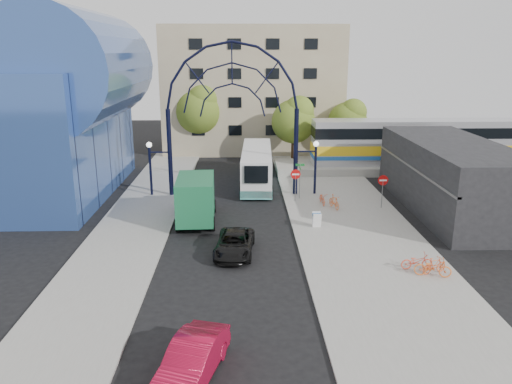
{
  "coord_description": "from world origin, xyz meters",
  "views": [
    {
      "loc": [
        0.72,
        -24.93,
        11.34
      ],
      "look_at": [
        1.6,
        6.0,
        2.54
      ],
      "focal_mm": 35.0,
      "sensor_mm": 36.0,
      "label": 1
    }
  ],
  "objects_px": {
    "bike_near_a": "(322,198)",
    "tree_north_b": "(200,108)",
    "train_car": "(442,142)",
    "black_suv": "(235,244)",
    "bike_near_b": "(334,202)",
    "tree_north_a": "(295,119)",
    "tree_north_c": "(349,119)",
    "red_sedan": "(192,360)",
    "city_bus": "(257,166)",
    "street_name_sign": "(300,174)",
    "bike_far_b": "(434,265)",
    "bike_far_a": "(417,261)",
    "sandwich_board": "(317,218)",
    "do_not_enter_sign": "(383,184)",
    "bike_far_c": "(433,268)",
    "green_truck": "(196,198)",
    "stop_sign": "(296,177)",
    "gateway_arch": "(232,88)"
  },
  "relations": [
    {
      "from": "do_not_enter_sign",
      "to": "tree_north_c",
      "type": "distance_m",
      "value": 18.11
    },
    {
      "from": "train_car",
      "to": "red_sedan",
      "type": "bearing_deg",
      "value": -123.89
    },
    {
      "from": "tree_north_a",
      "to": "bike_near_a",
      "type": "distance_m",
      "value": 15.39
    },
    {
      "from": "do_not_enter_sign",
      "to": "sandwich_board",
      "type": "relative_size",
      "value": 2.51
    },
    {
      "from": "tree_north_a",
      "to": "bike_far_b",
      "type": "height_order",
      "value": "tree_north_a"
    },
    {
      "from": "do_not_enter_sign",
      "to": "tree_north_b",
      "type": "relative_size",
      "value": 0.31
    },
    {
      "from": "gateway_arch",
      "to": "stop_sign",
      "type": "height_order",
      "value": "gateway_arch"
    },
    {
      "from": "gateway_arch",
      "to": "street_name_sign",
      "type": "relative_size",
      "value": 4.87
    },
    {
      "from": "sandwich_board",
      "to": "tree_north_a",
      "type": "height_order",
      "value": "tree_north_a"
    },
    {
      "from": "city_bus",
      "to": "bike_near_a",
      "type": "relative_size",
      "value": 6.81
    },
    {
      "from": "red_sedan",
      "to": "bike_far_a",
      "type": "height_order",
      "value": "red_sedan"
    },
    {
      "from": "street_name_sign",
      "to": "train_car",
      "type": "xyz_separation_m",
      "value": [
        14.8,
        9.4,
        0.77
      ]
    },
    {
      "from": "tree_north_c",
      "to": "bike_near_a",
      "type": "bearing_deg",
      "value": -107.62
    },
    {
      "from": "street_name_sign",
      "to": "tree_north_c",
      "type": "xyz_separation_m",
      "value": [
        6.92,
        15.33,
        2.15
      ]
    },
    {
      "from": "do_not_enter_sign",
      "to": "sandwich_board",
      "type": "distance_m",
      "value": 6.85
    },
    {
      "from": "bike_far_b",
      "to": "bike_far_a",
      "type": "bearing_deg",
      "value": 33.25
    },
    {
      "from": "black_suv",
      "to": "bike_near_b",
      "type": "relative_size",
      "value": 2.73
    },
    {
      "from": "gateway_arch",
      "to": "bike_far_a",
      "type": "distance_m",
      "value": 19.5
    },
    {
      "from": "gateway_arch",
      "to": "bike_near_a",
      "type": "distance_m",
      "value": 10.88
    },
    {
      "from": "train_car",
      "to": "tree_north_c",
      "type": "distance_m",
      "value": 9.95
    },
    {
      "from": "city_bus",
      "to": "bike_far_a",
      "type": "height_order",
      "value": "city_bus"
    },
    {
      "from": "stop_sign",
      "to": "gateway_arch",
      "type": "bearing_deg",
      "value": 157.37
    },
    {
      "from": "tree_north_c",
      "to": "do_not_enter_sign",
      "type": "bearing_deg",
      "value": -93.58
    },
    {
      "from": "do_not_enter_sign",
      "to": "bike_far_b",
      "type": "relative_size",
      "value": 1.69
    },
    {
      "from": "gateway_arch",
      "to": "black_suv",
      "type": "height_order",
      "value": "gateway_arch"
    },
    {
      "from": "stop_sign",
      "to": "bike_far_a",
      "type": "bearing_deg",
      "value": -67.99
    },
    {
      "from": "do_not_enter_sign",
      "to": "bike_far_b",
      "type": "xyz_separation_m",
      "value": [
        -0.31,
        -11.29,
        -1.41
      ]
    },
    {
      "from": "city_bus",
      "to": "bike_far_c",
      "type": "height_order",
      "value": "city_bus"
    },
    {
      "from": "stop_sign",
      "to": "green_truck",
      "type": "relative_size",
      "value": 0.38
    },
    {
      "from": "bike_near_b",
      "to": "tree_north_b",
      "type": "bearing_deg",
      "value": 105.13
    },
    {
      "from": "tree_north_b",
      "to": "red_sedan",
      "type": "distance_m",
      "value": 39.74
    },
    {
      "from": "bike_near_b",
      "to": "red_sedan",
      "type": "bearing_deg",
      "value": -128.37
    },
    {
      "from": "city_bus",
      "to": "bike_far_a",
      "type": "distance_m",
      "value": 20.06
    },
    {
      "from": "stop_sign",
      "to": "black_suv",
      "type": "xyz_separation_m",
      "value": [
        -4.55,
        -10.14,
        -1.36
      ]
    },
    {
      "from": "city_bus",
      "to": "train_car",
      "type": "bearing_deg",
      "value": 15.74
    },
    {
      "from": "bike_near_a",
      "to": "tree_north_b",
      "type": "bearing_deg",
      "value": 116.46
    },
    {
      "from": "tree_north_a",
      "to": "tree_north_c",
      "type": "bearing_deg",
      "value": 18.44
    },
    {
      "from": "tree_north_a",
      "to": "bike_near_b",
      "type": "relative_size",
      "value": 4.21
    },
    {
      "from": "do_not_enter_sign",
      "to": "train_car",
      "type": "distance_m",
      "value": 15.03
    },
    {
      "from": "train_car",
      "to": "black_suv",
      "type": "distance_m",
      "value": 28.3
    },
    {
      "from": "tree_north_b",
      "to": "bike_far_c",
      "type": "relative_size",
      "value": 4.31
    },
    {
      "from": "city_bus",
      "to": "stop_sign",
      "type": "bearing_deg",
      "value": -61.43
    },
    {
      "from": "train_car",
      "to": "tree_north_b",
      "type": "xyz_separation_m",
      "value": [
        -23.88,
        7.93,
        2.37
      ]
    },
    {
      "from": "green_truck",
      "to": "bike_near_a",
      "type": "distance_m",
      "value": 9.84
    },
    {
      "from": "bike_far_b",
      "to": "sandwich_board",
      "type": "bearing_deg",
      "value": 14.97
    },
    {
      "from": "tree_north_a",
      "to": "bike_near_b",
      "type": "height_order",
      "value": "tree_north_a"
    },
    {
      "from": "gateway_arch",
      "to": "bike_far_c",
      "type": "bearing_deg",
      "value": -56.21
    },
    {
      "from": "train_car",
      "to": "city_bus",
      "type": "relative_size",
      "value": 2.21
    },
    {
      "from": "city_bus",
      "to": "bike_near_b",
      "type": "distance_m",
      "value": 9.47
    },
    {
      "from": "tree_north_a",
      "to": "bike_near_a",
      "type": "relative_size",
      "value": 4.2
    }
  ]
}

